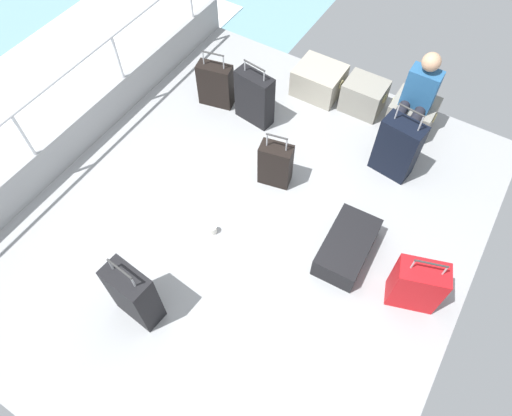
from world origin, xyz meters
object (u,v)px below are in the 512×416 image
(suitcase_1, at_px, (275,164))
(suitcase_5, at_px, (254,98))
(paper_cup, at_px, (213,230))
(cargo_crate_0, at_px, (319,80))
(cargo_crate_2, at_px, (412,114))
(suitcase_2, at_px, (134,295))
(suitcase_4, at_px, (397,148))
(cargo_crate_1, at_px, (364,96))
(suitcase_6, at_px, (216,85))
(suitcase_3, at_px, (417,285))
(suitcase_0, at_px, (347,247))
(passenger_seated, at_px, (415,100))

(suitcase_1, xyz_separation_m, suitcase_5, (-0.69, 0.69, 0.06))
(paper_cup, bearing_deg, cargo_crate_0, 91.24)
(cargo_crate_2, relative_size, suitcase_2, 0.61)
(cargo_crate_0, distance_m, suitcase_4, 1.47)
(cargo_crate_0, bearing_deg, suitcase_1, -80.59)
(cargo_crate_1, relative_size, suitcase_5, 0.64)
(cargo_crate_0, height_order, suitcase_5, suitcase_5)
(cargo_crate_0, distance_m, paper_cup, 2.44)
(cargo_crate_1, relative_size, suitcase_6, 0.70)
(suitcase_2, relative_size, paper_cup, 8.65)
(cargo_crate_2, distance_m, suitcase_4, 0.77)
(suitcase_2, height_order, paper_cup, suitcase_2)
(suitcase_3, distance_m, suitcase_5, 2.76)
(suitcase_1, height_order, paper_cup, suitcase_1)
(cargo_crate_2, relative_size, suitcase_4, 0.58)
(suitcase_2, xyz_separation_m, suitcase_6, (-0.96, 2.65, -0.07))
(suitcase_0, xyz_separation_m, suitcase_4, (-0.04, 1.25, 0.23))
(suitcase_6, height_order, paper_cup, suitcase_6)
(suitcase_0, distance_m, suitcase_4, 1.27)
(passenger_seated, relative_size, paper_cup, 10.76)
(suitcase_4, bearing_deg, paper_cup, -125.32)
(suitcase_4, relative_size, suitcase_6, 1.24)
(suitcase_0, distance_m, suitcase_6, 2.57)
(suitcase_3, height_order, paper_cup, suitcase_3)
(suitcase_4, bearing_deg, cargo_crate_0, 151.18)
(suitcase_5, relative_size, paper_cup, 8.08)
(suitcase_2, bearing_deg, suitcase_5, 98.68)
(passenger_seated, bearing_deg, suitcase_0, -86.57)
(cargo_crate_0, bearing_deg, passenger_seated, -6.56)
(cargo_crate_1, distance_m, suitcase_5, 1.35)
(suitcase_1, bearing_deg, cargo_crate_2, 58.50)
(suitcase_6, xyz_separation_m, paper_cup, (1.04, -1.60, -0.23))
(passenger_seated, bearing_deg, suitcase_1, -124.72)
(suitcase_1, distance_m, suitcase_3, 1.86)
(cargo_crate_2, xyz_separation_m, suitcase_6, (-2.20, -0.88, 0.09))
(suitcase_1, bearing_deg, paper_cup, -102.26)
(passenger_seated, height_order, suitcase_4, passenger_seated)
(suitcase_4, relative_size, suitcase_5, 1.14)
(passenger_seated, distance_m, paper_cup, 2.62)
(cargo_crate_1, xyz_separation_m, suitcase_5, (-1.04, -0.85, 0.14))
(suitcase_5, xyz_separation_m, suitcase_6, (-0.55, -0.01, -0.05))
(cargo_crate_2, distance_m, suitcase_2, 3.74)
(cargo_crate_1, xyz_separation_m, suitcase_2, (-0.64, -3.50, 0.16))
(suitcase_5, bearing_deg, cargo_crate_0, 62.08)
(cargo_crate_0, relative_size, suitcase_2, 0.70)
(cargo_crate_1, distance_m, passenger_seated, 0.73)
(suitcase_1, relative_size, suitcase_6, 0.96)
(suitcase_5, bearing_deg, passenger_seated, 22.68)
(suitcase_5, relative_size, suitcase_6, 1.09)
(cargo_crate_0, relative_size, suitcase_0, 0.78)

